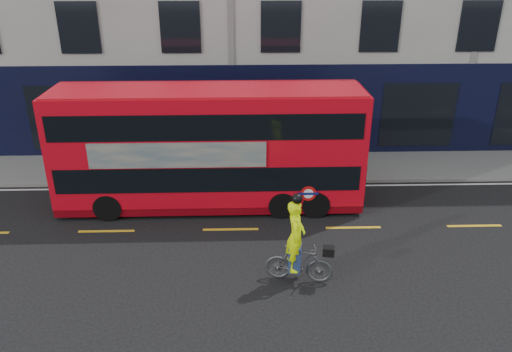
{
  "coord_description": "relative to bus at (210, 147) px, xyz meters",
  "views": [
    {
      "loc": [
        0.42,
        -12.56,
        8.17
      ],
      "look_at": [
        0.83,
        1.64,
        1.83
      ],
      "focal_mm": 35.0,
      "sensor_mm": 36.0,
      "label": 1
    }
  ],
  "objects": [
    {
      "name": "lane_dashes",
      "position": [
        0.67,
        -1.85,
        -2.14
      ],
      "size": [
        58.0,
        0.12,
        0.01
      ],
      "primitive_type": null,
      "color": "gold",
      "rests_on": "ground"
    },
    {
      "name": "kerb",
      "position": [
        0.67,
        1.65,
        -2.08
      ],
      "size": [
        60.0,
        0.12,
        0.13
      ],
      "primitive_type": "cube",
      "color": "slate",
      "rests_on": "ground"
    },
    {
      "name": "pavement",
      "position": [
        0.67,
        3.15,
        -2.09
      ],
      "size": [
        60.0,
        3.0,
        0.12
      ],
      "primitive_type": "cube",
      "color": "slate",
      "rests_on": "ground"
    },
    {
      "name": "cyclist",
      "position": [
        2.53,
        -4.64,
        -1.25
      ],
      "size": [
        1.9,
        0.86,
        2.62
      ],
      "rotation": [
        0.0,
        0.0,
        -0.19
      ],
      "color": "#4A4D4F",
      "rests_on": "ground"
    },
    {
      "name": "ground",
      "position": [
        0.67,
        -3.35,
        -2.15
      ],
      "size": [
        120.0,
        120.0,
        0.0
      ],
      "primitive_type": "plane",
      "color": "black",
      "rests_on": "ground"
    },
    {
      "name": "bus",
      "position": [
        0.0,
        0.0,
        0.0
      ],
      "size": [
        10.41,
        2.44,
        4.19
      ],
      "rotation": [
        0.0,
        0.0,
        0.0
      ],
      "color": "red",
      "rests_on": "ground"
    },
    {
      "name": "road_edge_line",
      "position": [
        0.67,
        1.35,
        -2.14
      ],
      "size": [
        58.0,
        0.1,
        0.01
      ],
      "primitive_type": "cube",
      "color": "silver",
      "rests_on": "ground"
    }
  ]
}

